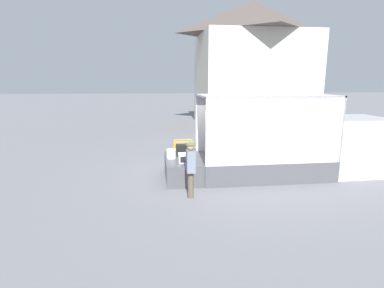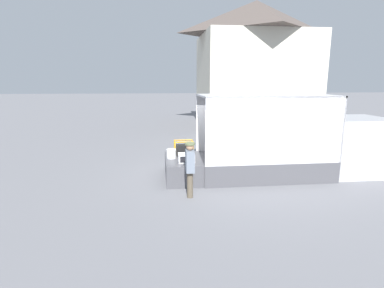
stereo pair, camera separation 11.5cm
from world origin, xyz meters
name	(u,v)px [view 1 (the left image)]	position (x,y,z in m)	size (l,w,h in m)	color
ground_plane	(200,177)	(0.00, 0.00, 0.00)	(160.00, 160.00, 0.00)	slate
box_truck	(308,150)	(4.03, 0.00, 0.90)	(6.82, 2.29, 2.92)	#B2B2B7
tailgate_deck	(183,168)	(-0.61, 0.00, 0.36)	(1.22, 2.17, 0.72)	#4C4C51
microwave	(187,158)	(-0.53, -0.51, 0.87)	(0.54, 0.43, 0.29)	white
portable_generator	(184,150)	(-0.52, 0.43, 0.93)	(0.69, 0.42, 0.55)	black
orange_bucket	(171,154)	(-1.01, 0.07, 0.89)	(0.34, 0.34, 0.32)	silver
worker_person	(191,164)	(-0.55, -1.83, 1.01)	(0.30, 0.44, 1.65)	brown
house_backdrop	(252,64)	(6.00, 12.94, 4.72)	(8.49, 7.29, 9.26)	beige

